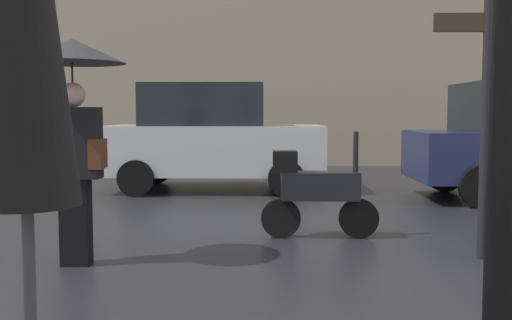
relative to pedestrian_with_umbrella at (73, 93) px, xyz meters
name	(u,v)px	position (x,y,z in m)	size (l,w,h in m)	color
pedestrian_with_umbrella	(73,93)	(0.00, 0.00, 0.00)	(1.00, 1.00, 2.14)	black
parked_scooter	(316,191)	(2.38, 1.28, -1.08)	(1.36, 0.32, 1.23)	black
parked_car_right	(212,137)	(0.78, 5.55, -0.64)	(4.00, 2.04, 1.98)	silver
street_signpost	(487,82)	(3.95, 0.32, 0.11)	(1.08, 0.08, 2.87)	black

